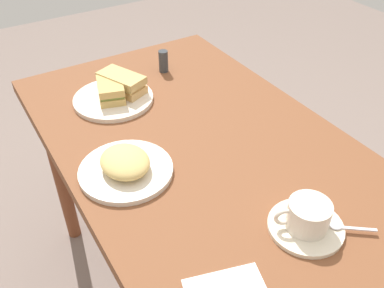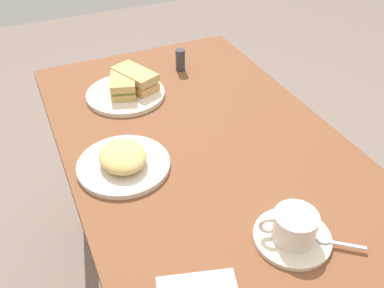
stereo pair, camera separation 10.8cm
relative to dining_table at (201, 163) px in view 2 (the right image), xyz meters
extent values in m
cube|color=brown|center=(0.00, 0.00, 0.07)|extent=(1.18, 0.73, 0.04)
cylinder|color=brown|center=(0.52, -0.30, -0.30)|extent=(0.05, 0.05, 0.70)
cylinder|color=brown|center=(0.52, 0.30, -0.30)|extent=(0.05, 0.05, 0.70)
cylinder|color=beige|center=(0.30, 0.12, 0.09)|extent=(0.24, 0.24, 0.01)
cube|color=tan|center=(0.30, 0.13, 0.11)|extent=(0.13, 0.11, 0.02)
cube|color=olive|center=(0.30, 0.13, 0.13)|extent=(0.12, 0.10, 0.01)
cube|color=tan|center=(0.30, 0.13, 0.14)|extent=(0.13, 0.11, 0.02)
cube|color=tan|center=(0.32, 0.08, 0.11)|extent=(0.16, 0.13, 0.02)
cube|color=#E6C47D|center=(0.32, 0.08, 0.13)|extent=(0.15, 0.12, 0.01)
cube|color=tan|center=(0.32, 0.08, 0.14)|extent=(0.16, 0.13, 0.02)
cylinder|color=beige|center=(-0.39, -0.03, 0.09)|extent=(0.16, 0.16, 0.01)
cylinder|color=beige|center=(-0.39, -0.03, 0.13)|extent=(0.09, 0.09, 0.06)
cylinder|color=#B06F40|center=(-0.39, -0.03, 0.15)|extent=(0.08, 0.08, 0.01)
torus|color=beige|center=(-0.37, 0.02, 0.13)|extent=(0.03, 0.04, 0.04)
cube|color=silver|center=(-0.46, -0.11, 0.10)|extent=(0.05, 0.06, 0.00)
ellipsoid|color=silver|center=(-0.43, -0.07, 0.10)|extent=(0.03, 0.03, 0.01)
cylinder|color=silver|center=(-0.03, 0.23, 0.09)|extent=(0.23, 0.23, 0.01)
ellipsoid|color=tan|center=(-0.03, 0.23, 0.12)|extent=(0.14, 0.12, 0.04)
cylinder|color=#33383D|center=(0.39, -0.10, 0.12)|extent=(0.03, 0.03, 0.07)
camera|label=1|loc=(-0.78, 0.49, 0.78)|focal=39.54mm
camera|label=2|loc=(-0.83, 0.40, 0.78)|focal=39.54mm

